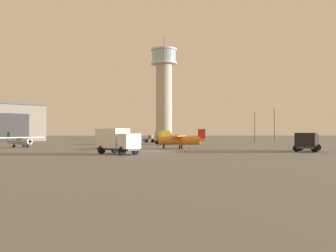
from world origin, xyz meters
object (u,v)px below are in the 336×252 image
object	(u,v)px
airplane_silver	(19,140)
traffic_cone_near_left	(185,150)
truck_fuel_tanker_yellow	(164,136)
truck_flatbed_teal	(158,137)
light_post_west	(274,121)
truck_box_white	(116,140)
truck_box_black	(307,141)
control_tower	(164,88)
airplane_orange	(180,140)
light_post_north	(255,123)

from	to	relation	value
airplane_silver	traffic_cone_near_left	bearing A→B (deg)	4.97
truck_fuel_tanker_yellow	truck_flatbed_teal	bearing A→B (deg)	-5.22
light_post_west	traffic_cone_near_left	xyz separation A→B (m)	(-28.20, -45.30, -5.12)
light_post_west	truck_fuel_tanker_yellow	bearing A→B (deg)	-150.01
truck_box_white	light_post_west	bearing A→B (deg)	97.96
truck_box_black	light_post_west	world-z (taller)	light_post_west
truck_box_black	truck_flatbed_teal	size ratio (longest dim) A/B	0.95
airplane_silver	truck_box_black	xyz separation A→B (m)	(43.71, -15.09, 0.26)
airplane_silver	truck_fuel_tanker_yellow	xyz separation A→B (m)	(25.38, 12.74, 0.47)
truck_fuel_tanker_yellow	truck_box_white	world-z (taller)	truck_box_white
control_tower	truck_flatbed_teal	distance (m)	35.33
control_tower	truck_box_black	size ratio (longest dim) A/B	5.36
airplane_orange	traffic_cone_near_left	world-z (taller)	airplane_orange
truck_box_black	traffic_cone_near_left	world-z (taller)	truck_box_black
light_post_west	traffic_cone_near_left	size ratio (longest dim) A/B	13.93
truck_fuel_tanker_yellow	truck_flatbed_teal	distance (m)	16.45
airplane_orange	truck_fuel_tanker_yellow	distance (m)	19.14
truck_fuel_tanker_yellow	light_post_west	world-z (taller)	light_post_west
light_post_west	light_post_north	bearing A→B (deg)	137.49
control_tower	truck_box_white	bearing A→B (deg)	-96.37
airplane_orange	truck_flatbed_teal	size ratio (longest dim) A/B	1.53
control_tower	truck_fuel_tanker_yellow	xyz separation A→B (m)	(-1.90, -47.45, -16.29)
truck_box_white	light_post_north	xyz separation A→B (m)	(32.75, 53.15, 3.32)
truck_fuel_tanker_yellow	light_post_north	size ratio (longest dim) A/B	0.73
truck_flatbed_teal	light_post_north	world-z (taller)	light_post_north
airplane_orange	traffic_cone_near_left	bearing A→B (deg)	102.46
truck_flatbed_teal	light_post_west	size ratio (longest dim) A/B	0.75
truck_box_black	light_post_north	xyz separation A→B (m)	(7.43, 48.88, 3.54)
airplane_orange	light_post_north	size ratio (longest dim) A/B	1.26
truck_box_black	light_post_west	size ratio (longest dim) A/B	0.72
control_tower	traffic_cone_near_left	world-z (taller)	control_tower
light_post_west	traffic_cone_near_left	bearing A→B (deg)	-121.90
airplane_orange	truck_fuel_tanker_yellow	bearing A→B (deg)	-71.70
truck_flatbed_teal	light_post_west	xyz separation A→B (m)	(30.76, 0.83, 4.14)
light_post_north	airplane_orange	bearing A→B (deg)	-120.88
truck_box_black	light_post_west	bearing A→B (deg)	15.59
truck_fuel_tanker_yellow	light_post_north	xyz separation A→B (m)	(25.77, 21.05, 3.32)
truck_box_black	traffic_cone_near_left	bearing A→B (deg)	120.73
truck_fuel_tanker_yellow	traffic_cone_near_left	world-z (taller)	truck_fuel_tanker_yellow
airplane_orange	light_post_north	world-z (taller)	light_post_north
control_tower	airplane_silver	bearing A→B (deg)	-114.38
airplane_orange	truck_box_black	distance (m)	18.73
airplane_silver	truck_box_white	bearing A→B (deg)	-12.02
control_tower	airplane_silver	distance (m)	68.17
control_tower	light_post_north	size ratio (longest dim) A/B	4.21
control_tower	truck_fuel_tanker_yellow	bearing A→B (deg)	-92.29
truck_box_white	traffic_cone_near_left	world-z (taller)	truck_box_white
truck_flatbed_teal	light_post_north	distance (m)	27.28
airplane_orange	light_post_north	distance (m)	46.87
truck_box_white	truck_box_black	bearing A→B (deg)	54.32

